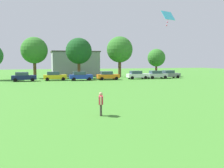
{
  "coord_description": "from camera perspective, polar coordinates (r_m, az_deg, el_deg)",
  "views": [
    {
      "loc": [
        -1.64,
        -2.51,
        3.8
      ],
      "look_at": [
        2.02,
        10.21,
        2.55
      ],
      "focal_mm": 40.02,
      "sensor_mm": 36.0,
      "label": 1
    }
  ],
  "objects": [
    {
      "name": "ground_plane",
      "position": [
        32.78,
        -13.09,
        -1.39
      ],
      "size": [
        160.0,
        160.0,
        0.0
      ],
      "primitive_type": "plane",
      "color": "#42842D"
    },
    {
      "name": "adult_bystander",
      "position": [
        17.18,
        -2.56,
        -4.07
      ],
      "size": [
        0.41,
        0.76,
        1.64
      ],
      "rotation": [
        0.0,
        0.0,
        4.49
      ],
      "color": "#3F3833",
      "rests_on": "ground"
    },
    {
      "name": "kite",
      "position": [
        18.73,
        12.67,
        14.8
      ],
      "size": [
        1.13,
        0.79,
        1.07
      ],
      "color": "#3FBFE5"
    },
    {
      "name": "parked_car_navy_0",
      "position": [
        48.27,
        -19.53,
        1.6
      ],
      "size": [
        4.3,
        2.02,
        1.68
      ],
      "color": "#141E4C",
      "rests_on": "ground"
    },
    {
      "name": "parked_car_yellow_1",
      "position": [
        48.57,
        -12.99,
        1.79
      ],
      "size": [
        4.3,
        2.02,
        1.68
      ],
      "color": "yellow",
      "rests_on": "ground"
    },
    {
      "name": "parked_car_blue_2",
      "position": [
        47.86,
        -7.21,
        1.84
      ],
      "size": [
        4.3,
        2.02,
        1.68
      ],
      "color": "#1E38AD",
      "rests_on": "ground"
    },
    {
      "name": "parked_car_orange_3",
      "position": [
        48.93,
        -1.01,
        1.96
      ],
      "size": [
        4.3,
        2.02,
        1.68
      ],
      "color": "orange",
      "rests_on": "ground"
    },
    {
      "name": "parked_car_white_4",
      "position": [
        51.6,
        5.73,
        2.11
      ],
      "size": [
        4.3,
        2.02,
        1.68
      ],
      "color": "white",
      "rests_on": "ground"
    },
    {
      "name": "parked_car_silver_5",
      "position": [
        53.09,
        10.14,
        2.14
      ],
      "size": [
        4.3,
        2.02,
        1.68
      ],
      "color": "silver",
      "rests_on": "ground"
    },
    {
      "name": "parked_car_gray_6",
      "position": [
        55.26,
        12.96,
        2.22
      ],
      "size": [
        4.3,
        2.02,
        1.68
      ],
      "color": "slate",
      "rests_on": "ground"
    },
    {
      "name": "tree_center_left",
      "position": [
        55.89,
        -17.34,
        7.34
      ],
      "size": [
        5.63,
        5.63,
        8.77
      ],
      "color": "brown",
      "rests_on": "ground"
    },
    {
      "name": "tree_center_right",
      "position": [
        53.07,
        -7.6,
        7.46
      ],
      "size": [
        5.47,
        5.47,
        8.52
      ],
      "color": "brown",
      "rests_on": "ground"
    },
    {
      "name": "tree_right",
      "position": [
        57.6,
        1.77,
        7.85
      ],
      "size": [
        5.95,
        5.95,
        9.27
      ],
      "color": "brown",
      "rests_on": "ground"
    },
    {
      "name": "tree_far_right",
      "position": [
        60.65,
        10.11,
        5.92
      ],
      "size": [
        4.21,
        4.21,
        6.56
      ],
      "color": "brown",
      "rests_on": "ground"
    },
    {
      "name": "house_left",
      "position": [
        62.19,
        -8.48,
        4.64
      ],
      "size": [
        11.39,
        7.83,
        6.04
      ],
      "color": "#9999A3",
      "rests_on": "ground"
    }
  ]
}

